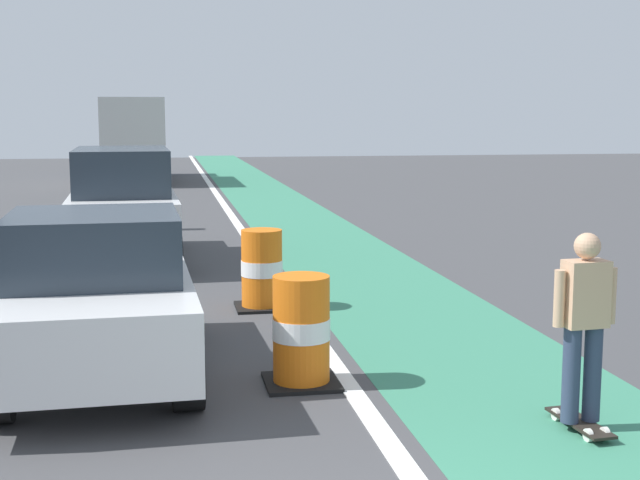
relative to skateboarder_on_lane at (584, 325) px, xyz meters
The scene contains 8 objects.
bike_lane_strip 9.56m from the skateboarder_on_lane, 91.04° to the left, with size 2.50×80.00×0.01m, color #387F60.
lane_divider_stripe 9.71m from the skateboarder_on_lane, 99.97° to the left, with size 0.20×80.00×0.01m, color silver.
skateboarder_on_lane is the anchor object (origin of this frame).
parked_sedan_nearest 4.71m from the skateboarder_on_lane, 150.73° to the left, with size 2.02×4.16×1.70m.
parked_suv_second 10.38m from the skateboarder_on_lane, 113.52° to the left, with size 2.04×4.66×2.04m.
traffic_barrel_front 2.73m from the skateboarder_on_lane, 141.64° to the left, with size 0.73×0.73×1.09m.
traffic_barrel_mid 5.60m from the skateboarder_on_lane, 112.30° to the left, with size 0.73×0.73×1.09m.
delivery_truck_down_block 29.33m from the skateboarder_on_lane, 98.75° to the left, with size 2.40×7.62×3.23m.
Camera 1 is at (-0.86, -4.18, 2.66)m, focal length 49.46 mm.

